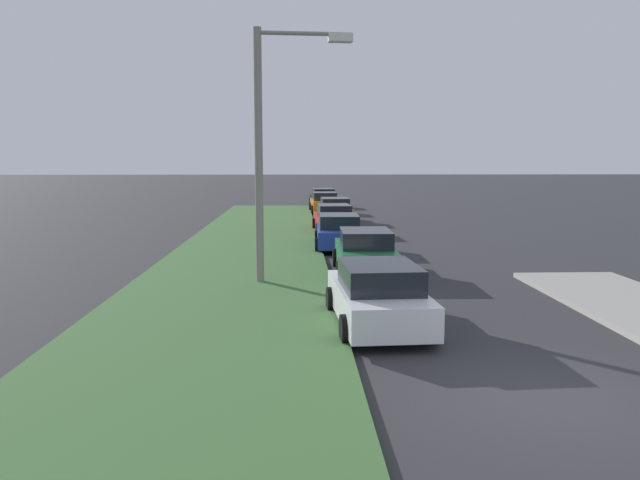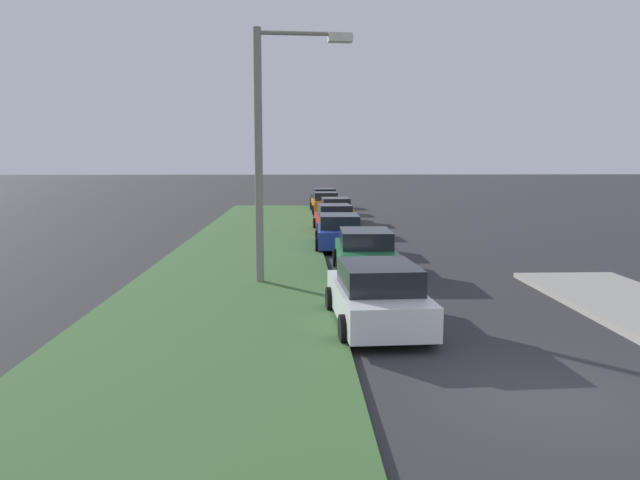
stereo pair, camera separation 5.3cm
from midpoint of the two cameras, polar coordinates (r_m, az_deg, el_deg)
The scene contains 10 objects.
ground at distance 10.65m, azimuth 20.90°, elevation -13.58°, with size 300.00×300.00×0.00m, color #2D2D30.
grass_median at distance 19.56m, azimuth -8.00°, elevation -3.45°, with size 60.00×6.00×0.12m, color #3D6633.
parked_car_white at distance 13.83m, azimuth 5.31°, elevation -5.20°, with size 4.39×2.19×1.47m.
parked_car_green at distance 20.26m, azimuth 4.14°, elevation -1.14°, with size 4.34×2.09×1.47m.
parked_car_blue at distance 25.89m, azimuth 1.70°, elevation 0.75°, with size 4.35×2.11×1.47m.
parked_car_red at distance 31.61m, azimuth 1.24°, elevation 1.97°, with size 4.37×2.15×1.47m.
parked_car_yellow at distance 37.21m, azimuth 1.33°, elevation 2.79°, with size 4.34×2.09×1.47m.
parked_car_orange at distance 43.71m, azimuth 0.37°, elevation 3.49°, with size 4.35×2.12×1.47m.
parked_car_black at distance 49.28m, azimuth 0.25°, elevation 3.94°, with size 4.40×2.22×1.47m.
streetlight at distance 18.22m, azimuth -4.70°, elevation 9.48°, with size 0.48×2.88×7.50m.
Camera 1 is at (-9.11, 4.08, 3.73)m, focal length 34.41 mm.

